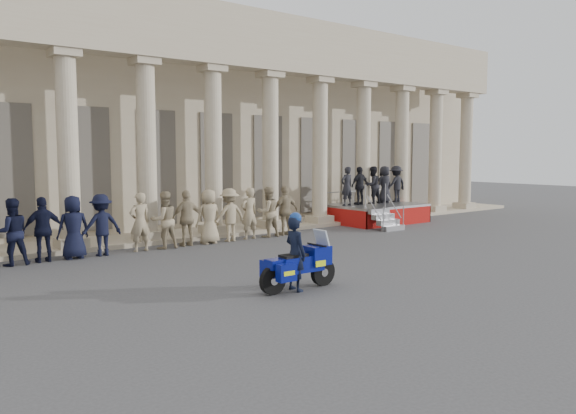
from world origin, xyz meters
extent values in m
plane|color=#3C3C3E|center=(0.00, 0.00, 0.00)|extent=(90.00, 90.00, 0.00)
cube|color=tan|center=(0.00, 15.00, 4.50)|extent=(40.00, 10.00, 9.00)
cube|color=tan|center=(0.00, 8.80, 0.07)|extent=(40.00, 2.60, 0.15)
cube|color=tan|center=(0.00, 8.00, 6.79)|extent=(35.80, 1.00, 1.00)
cube|color=tan|center=(0.00, 8.00, 7.89)|extent=(35.80, 1.00, 1.20)
cube|color=tan|center=(-3.90, 8.00, 0.30)|extent=(0.90, 0.90, 0.30)
cylinder|color=tan|center=(-3.90, 8.00, 3.25)|extent=(0.64, 0.64, 5.60)
cube|color=tan|center=(-3.90, 8.00, 6.17)|extent=(0.85, 0.85, 0.24)
cube|color=tan|center=(-1.30, 8.00, 0.30)|extent=(0.90, 0.90, 0.30)
cylinder|color=tan|center=(-1.30, 8.00, 3.25)|extent=(0.64, 0.64, 5.60)
cube|color=tan|center=(-1.30, 8.00, 6.17)|extent=(0.85, 0.85, 0.24)
cube|color=tan|center=(1.30, 8.00, 0.30)|extent=(0.90, 0.90, 0.30)
cylinder|color=tan|center=(1.30, 8.00, 3.25)|extent=(0.64, 0.64, 5.60)
cube|color=tan|center=(1.30, 8.00, 6.17)|extent=(0.85, 0.85, 0.24)
cube|color=tan|center=(3.90, 8.00, 0.30)|extent=(0.90, 0.90, 0.30)
cylinder|color=tan|center=(3.90, 8.00, 3.25)|extent=(0.64, 0.64, 5.60)
cube|color=tan|center=(3.90, 8.00, 6.17)|extent=(0.85, 0.85, 0.24)
cube|color=tan|center=(6.50, 8.00, 0.30)|extent=(0.90, 0.90, 0.30)
cylinder|color=tan|center=(6.50, 8.00, 3.25)|extent=(0.64, 0.64, 5.60)
cube|color=tan|center=(6.50, 8.00, 6.17)|extent=(0.85, 0.85, 0.24)
cube|color=tan|center=(9.10, 8.00, 0.30)|extent=(0.90, 0.90, 0.30)
cylinder|color=tan|center=(9.10, 8.00, 3.25)|extent=(0.64, 0.64, 5.60)
cube|color=tan|center=(9.10, 8.00, 6.17)|extent=(0.85, 0.85, 0.24)
cube|color=tan|center=(11.70, 8.00, 0.30)|extent=(0.90, 0.90, 0.30)
cylinder|color=tan|center=(11.70, 8.00, 3.25)|extent=(0.64, 0.64, 5.60)
cube|color=tan|center=(11.70, 8.00, 6.17)|extent=(0.85, 0.85, 0.24)
cube|color=tan|center=(14.30, 8.00, 0.30)|extent=(0.90, 0.90, 0.30)
cylinder|color=tan|center=(14.30, 8.00, 3.25)|extent=(0.64, 0.64, 5.60)
cube|color=tan|center=(14.30, 8.00, 6.17)|extent=(0.85, 0.85, 0.24)
cube|color=tan|center=(16.90, 8.00, 0.30)|extent=(0.90, 0.90, 0.30)
cylinder|color=tan|center=(16.90, 8.00, 3.25)|extent=(0.64, 0.64, 5.60)
cube|color=tan|center=(16.90, 8.00, 6.17)|extent=(0.85, 0.85, 0.24)
cube|color=black|center=(-5.20, 10.02, 2.55)|extent=(1.30, 0.12, 4.20)
cube|color=black|center=(-2.60, 10.02, 2.55)|extent=(1.30, 0.12, 4.20)
cube|color=black|center=(0.00, 10.02, 2.55)|extent=(1.30, 0.12, 4.20)
cube|color=black|center=(2.60, 10.02, 2.55)|extent=(1.30, 0.12, 4.20)
cube|color=black|center=(5.20, 10.02, 2.55)|extent=(1.30, 0.12, 4.20)
cube|color=black|center=(7.80, 10.02, 2.55)|extent=(1.30, 0.12, 4.20)
cube|color=black|center=(10.40, 10.02, 2.55)|extent=(1.30, 0.12, 4.20)
cube|color=black|center=(13.00, 10.02, 2.55)|extent=(1.30, 0.12, 4.20)
cube|color=black|center=(15.60, 10.02, 2.55)|extent=(1.30, 0.12, 4.20)
imported|color=black|center=(-5.87, 6.74, 0.94)|extent=(0.91, 0.71, 1.88)
imported|color=black|center=(-5.03, 6.74, 0.94)|extent=(1.10, 0.46, 1.88)
imported|color=black|center=(-4.20, 6.74, 0.94)|extent=(0.92, 0.60, 1.88)
imported|color=black|center=(-3.37, 6.74, 0.94)|extent=(1.21, 0.70, 1.88)
imported|color=gray|center=(-2.14, 6.74, 0.94)|extent=(0.69, 0.45, 1.88)
imported|color=gray|center=(-1.31, 6.74, 0.94)|extent=(0.91, 0.71, 1.88)
imported|color=gray|center=(-0.47, 6.74, 0.94)|extent=(1.10, 0.46, 1.88)
imported|color=gray|center=(0.36, 6.74, 0.94)|extent=(0.92, 0.60, 1.88)
imported|color=gray|center=(1.19, 6.74, 0.94)|extent=(1.21, 0.70, 1.88)
imported|color=gray|center=(2.02, 6.74, 0.94)|extent=(0.69, 0.45, 1.88)
imported|color=gray|center=(2.86, 6.74, 0.94)|extent=(0.91, 0.71, 1.88)
imported|color=gray|center=(3.69, 6.74, 0.94)|extent=(1.10, 0.46, 1.88)
cube|color=gray|center=(9.33, 7.41, 0.78)|extent=(4.12, 2.94, 0.10)
cube|color=maroon|center=(9.33, 5.96, 0.37)|extent=(4.12, 0.04, 0.73)
cube|color=maroon|center=(7.29, 7.41, 0.37)|extent=(0.04, 2.94, 0.73)
cube|color=maroon|center=(11.37, 7.41, 0.37)|extent=(0.04, 2.94, 0.73)
cube|color=gray|center=(7.87, 5.04, 0.10)|extent=(1.10, 0.28, 0.21)
cube|color=gray|center=(7.87, 5.32, 0.31)|extent=(1.10, 0.28, 0.21)
cube|color=gray|center=(7.87, 5.60, 0.52)|extent=(1.10, 0.28, 0.21)
cube|color=gray|center=(7.87, 5.88, 0.73)|extent=(1.10, 0.28, 0.21)
cylinder|color=gray|center=(9.33, 8.83, 1.33)|extent=(4.12, 0.04, 0.04)
imported|color=black|center=(7.73, 7.61, 1.68)|extent=(0.62, 0.41, 1.69)
imported|color=black|center=(8.53, 7.61, 1.68)|extent=(0.99, 0.41, 1.69)
imported|color=black|center=(9.33, 7.61, 1.68)|extent=(0.82, 0.64, 1.69)
imported|color=black|center=(10.13, 7.61, 1.68)|extent=(0.83, 0.54, 1.69)
imported|color=black|center=(10.93, 7.61, 1.68)|extent=(1.09, 0.63, 1.69)
cylinder|color=black|center=(-0.62, -0.31, 0.32)|extent=(0.64, 0.14, 0.64)
cylinder|color=black|center=(-2.07, -0.29, 0.32)|extent=(0.64, 0.14, 0.64)
cube|color=navy|center=(-1.30, -0.30, 0.60)|extent=(1.12, 0.42, 0.37)
cube|color=navy|center=(-0.81, -0.31, 0.75)|extent=(0.54, 0.51, 0.43)
cube|color=silver|center=(-0.81, -0.31, 0.53)|extent=(0.22, 0.29, 0.12)
cube|color=#B2BFCC|center=(-0.65, -0.31, 1.08)|extent=(0.21, 0.45, 0.52)
cube|color=black|center=(-1.49, -0.30, 0.79)|extent=(0.63, 0.34, 0.10)
cube|color=navy|center=(-2.02, -0.29, 0.68)|extent=(0.34, 0.33, 0.21)
cube|color=navy|center=(-1.93, -0.60, 0.53)|extent=(0.44, 0.22, 0.39)
cube|color=#CEE00B|center=(-1.93, -0.60, 0.53)|extent=(0.29, 0.24, 0.10)
cube|color=navy|center=(-1.92, 0.02, 0.53)|extent=(0.44, 0.22, 0.39)
cube|color=#CEE00B|center=(-1.92, 0.02, 0.53)|extent=(0.29, 0.24, 0.10)
cylinder|color=silver|center=(-1.78, -0.06, 0.29)|extent=(0.58, 0.11, 0.10)
cylinder|color=black|center=(-0.81, -0.31, 0.99)|extent=(0.04, 0.68, 0.03)
imported|color=black|center=(-1.44, -0.30, 0.85)|extent=(0.42, 0.63, 1.70)
sphere|color=navy|center=(-1.44, -0.30, 1.65)|extent=(0.28, 0.28, 0.28)
camera|label=1|loc=(-9.24, -10.08, 3.11)|focal=35.00mm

